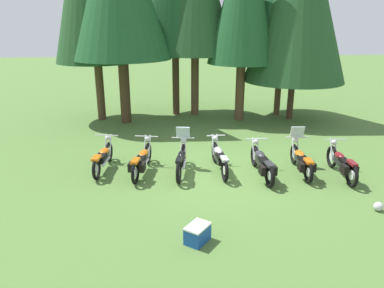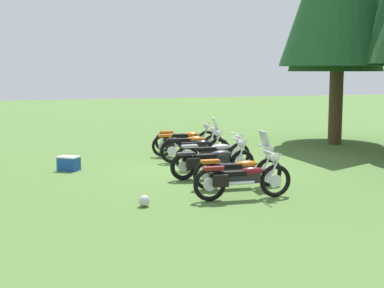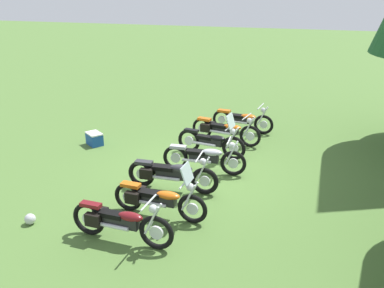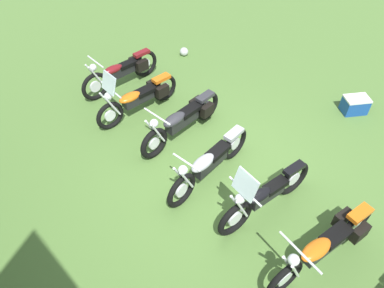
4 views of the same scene
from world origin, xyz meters
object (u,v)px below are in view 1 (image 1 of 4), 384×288
at_px(motorcycle_0, 103,157).
at_px(motorcycle_3, 219,158).
at_px(motorcycle_2, 181,160).
at_px(dropped_helmet, 378,206).
at_px(picnic_cooler, 197,234).
at_px(motorcycle_5, 302,160).
at_px(motorcycle_4, 262,163).
at_px(motorcycle_1, 142,160).
at_px(motorcycle_6, 342,163).

distance_m(motorcycle_0, motorcycle_3, 3.74).
relative_size(motorcycle_2, dropped_helmet, 9.02).
xyz_separation_m(motorcycle_3, picnic_cooler, (-1.07, -3.94, -0.25)).
bearing_deg(picnic_cooler, motorcycle_2, 92.29).
relative_size(motorcycle_0, motorcycle_5, 0.98).
bearing_deg(motorcycle_5, motorcycle_2, 89.48).
distance_m(motorcycle_4, dropped_helmet, 3.39).
xyz_separation_m(motorcycle_4, dropped_helmet, (2.39, -2.39, -0.33)).
distance_m(motorcycle_3, motorcycle_4, 1.36).
bearing_deg(motorcycle_4, motorcycle_0, 78.03).
relative_size(motorcycle_1, motorcycle_3, 1.02).
height_order(motorcycle_2, picnic_cooler, motorcycle_2).
height_order(motorcycle_0, motorcycle_6, motorcycle_6).
height_order(motorcycle_3, picnic_cooler, motorcycle_3).
bearing_deg(dropped_helmet, motorcycle_4, 135.03).
height_order(motorcycle_0, picnic_cooler, motorcycle_0).
bearing_deg(motorcycle_6, motorcycle_3, 81.32).
bearing_deg(motorcycle_1, picnic_cooler, -149.69).
bearing_deg(motorcycle_5, motorcycle_1, 89.43).
bearing_deg(motorcycle_2, motorcycle_4, -91.12).
height_order(motorcycle_2, motorcycle_3, motorcycle_2).
relative_size(motorcycle_6, picnic_cooler, 3.29).
bearing_deg(motorcycle_2, motorcycle_0, 87.77).
bearing_deg(motorcycle_6, motorcycle_0, 84.30).
xyz_separation_m(motorcycle_2, motorcycle_4, (2.47, -0.43, -0.01)).
bearing_deg(motorcycle_3, picnic_cooler, 161.94).
height_order(motorcycle_3, motorcycle_6, motorcycle_6).
bearing_deg(motorcycle_2, motorcycle_1, 94.33).
bearing_deg(motorcycle_5, picnic_cooler, 138.34).
height_order(picnic_cooler, dropped_helmet, picnic_cooler).
distance_m(motorcycle_1, motorcycle_5, 5.02).
bearing_deg(motorcycle_4, motorcycle_1, 80.40).
relative_size(motorcycle_0, dropped_helmet, 9.12).
distance_m(motorcycle_4, picnic_cooler, 4.13).
relative_size(motorcycle_1, motorcycle_5, 1.06).
distance_m(motorcycle_1, dropped_helmet, 6.77).
relative_size(motorcycle_1, dropped_helmet, 9.84).
xyz_separation_m(motorcycle_3, dropped_helmet, (3.64, -2.92, -0.33)).
height_order(motorcycle_6, picnic_cooler, motorcycle_6).
bearing_deg(motorcycle_6, motorcycle_4, 87.64).
bearing_deg(motorcycle_0, motorcycle_1, -100.58).
bearing_deg(motorcycle_4, picnic_cooler, 144.30).
distance_m(motorcycle_5, picnic_cooler, 5.07).
xyz_separation_m(motorcycle_3, motorcycle_4, (1.25, -0.54, -0.00)).
xyz_separation_m(motorcycle_2, picnic_cooler, (0.15, -3.84, -0.26)).
xyz_separation_m(motorcycle_2, dropped_helmet, (4.86, -2.82, -0.34)).
height_order(motorcycle_3, motorcycle_5, motorcycle_5).
relative_size(motorcycle_3, motorcycle_4, 0.99).
xyz_separation_m(motorcycle_6, picnic_cooler, (-4.74, -3.17, -0.25)).
xyz_separation_m(motorcycle_5, motorcycle_6, (1.13, -0.39, 0.00)).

